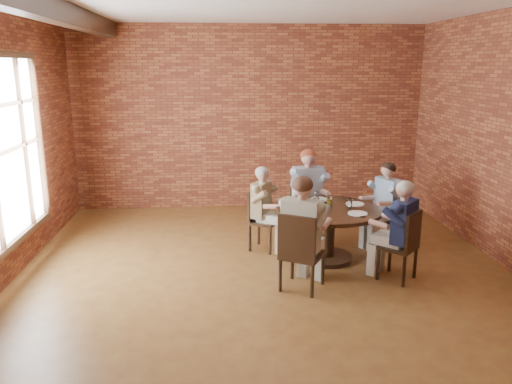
{
  "coord_description": "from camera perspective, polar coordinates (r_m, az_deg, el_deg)",
  "views": [
    {
      "loc": [
        -0.6,
        -5.87,
        2.65
      ],
      "look_at": [
        -0.07,
        1.0,
        0.91
      ],
      "focal_mm": 35.0,
      "sensor_mm": 36.0,
      "label": 1
    }
  ],
  "objects": [
    {
      "name": "chair_a",
      "position": [
        7.75,
        14.8,
        -2.43
      ],
      "size": [
        0.54,
        0.54,
        0.91
      ],
      "rotation": [
        0.0,
        0.0,
        -1.12
      ],
      "color": "#311D10",
      "rests_on": "floor"
    },
    {
      "name": "plate_d",
      "position": [
        6.75,
        11.54,
        -2.41
      ],
      "size": [
        0.26,
        0.26,
        0.01
      ],
      "primitive_type": "cylinder",
      "color": "white",
      "rests_on": "dining_table"
    },
    {
      "name": "wall_front",
      "position": [
        2.63,
        9.18,
        -7.28
      ],
      "size": [
        7.0,
        0.0,
        7.0
      ],
      "primitive_type": "plane",
      "rotation": [
        -1.57,
        0.0,
        0.0
      ],
      "color": "brown",
      "rests_on": "ground"
    },
    {
      "name": "smartphone",
      "position": [
        6.67,
        12.12,
        -2.67
      ],
      "size": [
        0.11,
        0.15,
        0.01
      ],
      "primitive_type": "cube",
      "rotation": [
        0.0,
        0.0,
        -0.36
      ],
      "color": "black",
      "rests_on": "dining_table"
    },
    {
      "name": "glass_d",
      "position": [
        6.95,
        6.95,
        -1.21
      ],
      "size": [
        0.07,
        0.07,
        0.14
      ],
      "primitive_type": "cylinder",
      "color": "white",
      "rests_on": "dining_table"
    },
    {
      "name": "glass_c",
      "position": [
        7.26,
        6.93,
        -0.53
      ],
      "size": [
        0.07,
        0.07,
        0.14
      ],
      "primitive_type": "cylinder",
      "color": "white",
      "rests_on": "dining_table"
    },
    {
      "name": "diner_b",
      "position": [
        7.83,
        5.98,
        -0.3
      ],
      "size": [
        0.65,
        0.76,
        1.4
      ],
      "primitive_type": null,
      "rotation": [
        0.0,
        0.0,
        0.11
      ],
      "color": "#8897AE",
      "rests_on": "floor"
    },
    {
      "name": "plate_b",
      "position": [
        7.36,
        7.21,
        -0.83
      ],
      "size": [
        0.26,
        0.26,
        0.01
      ],
      "primitive_type": "cylinder",
      "color": "white",
      "rests_on": "dining_table"
    },
    {
      "name": "diner_d",
      "position": [
        6.02,
        5.37,
        -4.72
      ],
      "size": [
        0.85,
        0.9,
        1.41
      ],
      "primitive_type": null,
      "rotation": [
        0.0,
        0.0,
        2.63
      ],
      "color": "#C1A698",
      "rests_on": "floor"
    },
    {
      "name": "diner_e",
      "position": [
        6.53,
        16.03,
        -4.28
      ],
      "size": [
        0.8,
        0.79,
        1.29
      ],
      "primitive_type": null,
      "rotation": [
        0.0,
        0.0,
        3.95
      ],
      "color": "#1B234C",
      "rests_on": "floor"
    },
    {
      "name": "glass_f",
      "position": [
        6.63,
        6.85,
        -1.97
      ],
      "size": [
        0.07,
        0.07,
        0.14
      ],
      "primitive_type": "cylinder",
      "color": "white",
      "rests_on": "dining_table"
    },
    {
      "name": "floor",
      "position": [
        6.47,
        1.32,
        -10.0
      ],
      "size": [
        7.0,
        7.0,
        0.0
      ],
      "primitive_type": "plane",
      "color": "brown",
      "rests_on": "ground"
    },
    {
      "name": "chair_e",
      "position": [
        6.55,
        16.58,
        -5.64
      ],
      "size": [
        0.57,
        0.57,
        0.91
      ],
      "rotation": [
        0.0,
        0.0,
        3.95
      ],
      "color": "#311D10",
      "rests_on": "floor"
    },
    {
      "name": "plate_a",
      "position": [
        7.2,
        11.25,
        -1.35
      ],
      "size": [
        0.26,
        0.26,
        0.01
      ],
      "primitive_type": "cylinder",
      "color": "white",
      "rests_on": "dining_table"
    },
    {
      "name": "diner_c",
      "position": [
        7.3,
        0.97,
        -1.96
      ],
      "size": [
        0.74,
        0.7,
        1.24
      ],
      "primitive_type": null,
      "rotation": [
        0.0,
        0.0,
        1.06
      ],
      "color": "brown",
      "rests_on": "floor"
    },
    {
      "name": "glass_b",
      "position": [
        7.07,
        8.41,
        -0.97
      ],
      "size": [
        0.07,
        0.07,
        0.14
      ],
      "primitive_type": "cylinder",
      "color": "white",
      "rests_on": "dining_table"
    },
    {
      "name": "wall_back",
      "position": [
        9.44,
        -0.75,
        8.41
      ],
      "size": [
        7.0,
        0.0,
        7.0
      ],
      "primitive_type": "plane",
      "rotation": [
        1.57,
        0.0,
        0.0
      ],
      "color": "brown",
      "rests_on": "ground"
    },
    {
      "name": "glass_e",
      "position": [
        6.77,
        7.04,
        -1.62
      ],
      "size": [
        0.07,
        0.07,
        0.14
      ],
      "primitive_type": "cylinder",
      "color": "white",
      "rests_on": "dining_table"
    },
    {
      "name": "dining_table",
      "position": [
        7.01,
        8.18,
        -3.59
      ],
      "size": [
        1.46,
        1.46,
        0.75
      ],
      "color": "#311D10",
      "rests_on": "floor"
    },
    {
      "name": "chair_c",
      "position": [
        7.36,
        0.44,
        -2.91
      ],
      "size": [
        0.52,
        0.52,
        0.89
      ],
      "rotation": [
        0.0,
        0.0,
        1.06
      ],
      "color": "#311D10",
      "rests_on": "floor"
    },
    {
      "name": "ceiling_beam",
      "position": [
        6.19,
        -23.08,
        18.85
      ],
      "size": [
        0.22,
        6.9,
        0.26
      ],
      "primitive_type": "cube",
      "color": "#311D10",
      "rests_on": "ceiling"
    },
    {
      "name": "window",
      "position": [
        6.86,
        -26.53,
        4.29
      ],
      "size": [
        0.1,
        2.16,
        2.36
      ],
      "color": "white",
      "rests_on": "wall_left"
    },
    {
      "name": "plate_c",
      "position": [
        7.09,
        4.87,
        -1.36
      ],
      "size": [
        0.26,
        0.26,
        0.01
      ],
      "primitive_type": "cylinder",
      "color": "white",
      "rests_on": "dining_table"
    },
    {
      "name": "glass_a",
      "position": [
        6.97,
        10.67,
        -1.3
      ],
      "size": [
        0.07,
        0.07,
        0.14
      ],
      "primitive_type": "cylinder",
      "color": "white",
      "rests_on": "dining_table"
    },
    {
      "name": "chair_b",
      "position": [
        7.96,
        5.75,
        -1.37
      ],
      "size": [
        0.51,
        0.51,
        0.98
      ],
      "rotation": [
        0.0,
        0.0,
        0.11
      ],
      "color": "#311D10",
      "rests_on": "floor"
    },
    {
      "name": "diner_a",
      "position": [
        7.66,
        14.45,
        -1.48
      ],
      "size": [
        0.77,
        0.72,
        1.28
      ],
      "primitive_type": null,
      "rotation": [
        0.0,
        0.0,
        -1.12
      ],
      "color": "#3A6798",
      "rests_on": "floor"
    },
    {
      "name": "chair_d",
      "position": [
        6.0,
        5.01,
        -6.62
      ],
      "size": [
        0.63,
        0.63,
        0.98
      ],
      "rotation": [
        0.0,
        0.0,
        2.63
      ],
      "color": "#311D10",
      "rests_on": "floor"
    }
  ]
}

